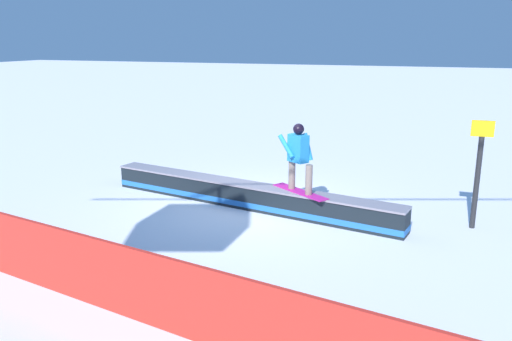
# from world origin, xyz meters

# --- Properties ---
(ground_plane) EXTENTS (120.00, 120.00, 0.00)m
(ground_plane) POSITION_xyz_m (0.00, 0.00, 0.00)
(ground_plane) COLOR white
(grind_box) EXTENTS (6.91, 1.73, 0.53)m
(grind_box) POSITION_xyz_m (0.00, 0.00, 0.24)
(grind_box) COLOR black
(grind_box) RESTS_ON ground_plane
(snowboarder) EXTENTS (1.35, 1.03, 1.39)m
(snowboarder) POSITION_xyz_m (-1.20, 0.19, 1.29)
(snowboarder) COLOR #CB1E92
(snowboarder) RESTS_ON grind_box
(safety_fence) EXTENTS (10.44, 1.96, 1.00)m
(safety_fence) POSITION_xyz_m (0.00, 4.74, 0.50)
(safety_fence) COLOR red
(safety_fence) RESTS_ON ground_plane
(trail_marker) EXTENTS (0.40, 0.10, 2.09)m
(trail_marker) POSITION_xyz_m (-4.56, -0.32, 1.12)
(trail_marker) COLOR #262628
(trail_marker) RESTS_ON ground_plane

